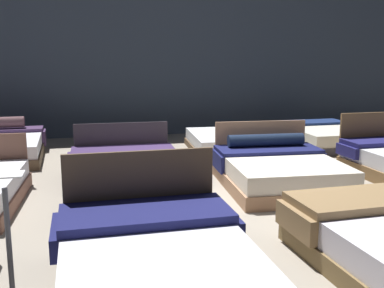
{
  "coord_description": "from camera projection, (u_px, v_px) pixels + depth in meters",
  "views": [
    {
      "loc": [
        -1.64,
        -5.96,
        1.97
      ],
      "look_at": [
        -0.13,
        0.8,
        0.64
      ],
      "focal_mm": 43.4,
      "sensor_mm": 36.0,
      "label": 1
    }
  ],
  "objects": [
    {
      "name": "bed_1",
      "position": [
        156.0,
        263.0,
        3.92
      ],
      "size": [
        1.76,
        2.19,
        1.02
      ],
      "rotation": [
        0.0,
        0.0,
        0.02
      ],
      "color": "brown",
      "rests_on": "ground_plane"
    },
    {
      "name": "bed_10",
      "position": [
        227.0,
        142.0,
        9.68
      ],
      "size": [
        1.61,
        1.99,
        0.37
      ],
      "rotation": [
        0.0,
        0.0,
        -0.05
      ],
      "color": "brown",
      "rests_on": "ground_plane"
    },
    {
      "name": "bed_11",
      "position": [
        324.0,
        136.0,
        10.19
      ],
      "size": [
        1.65,
        2.05,
        0.46
      ],
      "rotation": [
        0.0,
        0.0,
        0.03
      ],
      "color": "#2B2A32",
      "rests_on": "ground_plane"
    },
    {
      "name": "bed_9",
      "position": [
        117.0,
        144.0,
        9.2
      ],
      "size": [
        1.73,
        2.23,
        0.46
      ],
      "rotation": [
        0.0,
        0.0,
        0.06
      ],
      "color": "#50525F",
      "rests_on": "ground_plane"
    },
    {
      "name": "bed_5",
      "position": [
        127.0,
        178.0,
        6.6
      ],
      "size": [
        1.71,
        2.19,
        0.9
      ],
      "rotation": [
        0.0,
        0.0,
        -0.01
      ],
      "color": "#2D262B",
      "rests_on": "ground_plane"
    },
    {
      "name": "bed_6",
      "position": [
        278.0,
        170.0,
        7.03
      ],
      "size": [
        1.79,
        2.11,
        0.88
      ],
      "rotation": [
        0.0,
        0.0,
        -0.05
      ],
      "color": "#996F51",
      "rests_on": "ground_plane"
    },
    {
      "name": "ground_plane",
      "position": [
        213.0,
        200.0,
        6.44
      ],
      "size": [
        18.0,
        18.0,
        0.02
      ],
      "primitive_type": "cube",
      "color": "gray"
    },
    {
      "name": "showroom_back_wall",
      "position": [
        155.0,
        64.0,
        11.37
      ],
      "size": [
        18.0,
        0.06,
        3.5
      ],
      "primitive_type": "cube",
      "color": "#333D4C",
      "rests_on": "ground_plane"
    },
    {
      "name": "price_sign",
      "position": [
        10.0,
        263.0,
        3.46
      ],
      "size": [
        0.28,
        0.24,
        1.13
      ],
      "color": "#3F3F44",
      "rests_on": "ground_plane"
    }
  ]
}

